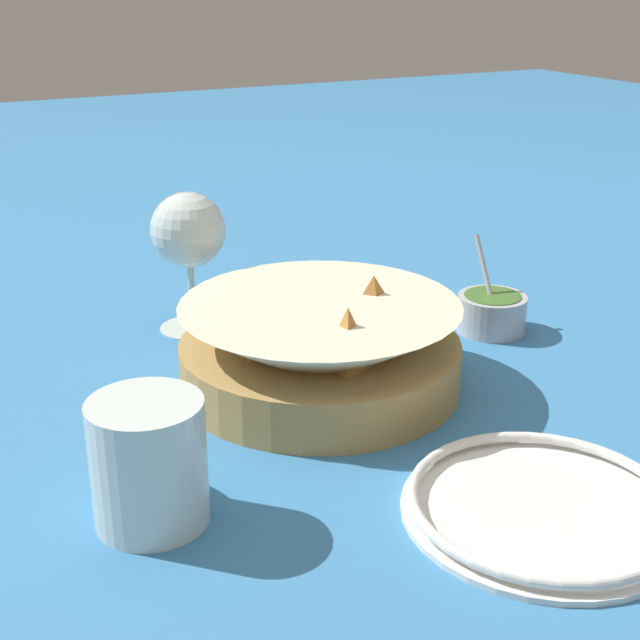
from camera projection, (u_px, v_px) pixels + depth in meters
name	position (u px, v px, depth m)	size (l,w,h in m)	color
ground_plane	(276.00, 380.00, 0.82)	(4.00, 4.00, 0.00)	teal
food_basket	(320.00, 350.00, 0.80)	(0.25, 0.25, 0.10)	#B2894C
sauce_cup	(492.00, 311.00, 0.93)	(0.07, 0.07, 0.10)	#B7B7BC
wine_glass	(188.00, 235.00, 0.90)	(0.08, 0.08, 0.15)	silver
beer_mug	(148.00, 465.00, 0.60)	(0.11, 0.08, 0.09)	silver
side_plate	(542.00, 505.00, 0.62)	(0.20, 0.20, 0.01)	white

